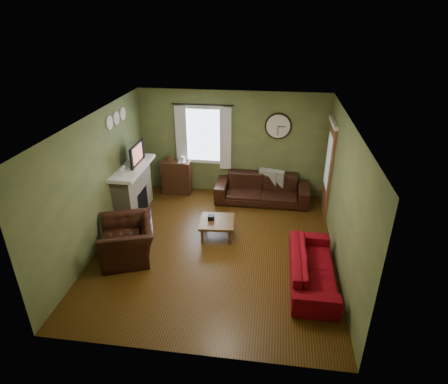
# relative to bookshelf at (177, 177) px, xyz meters

# --- Properties ---
(floor) EXTENTS (4.60, 5.20, 0.00)m
(floor) POSITION_rel_bookshelf_xyz_m (1.38, -2.31, -0.43)
(floor) COLOR #42280C
(floor) RESTS_ON ground
(ceiling) EXTENTS (4.60, 5.20, 0.00)m
(ceiling) POSITION_rel_bookshelf_xyz_m (1.38, -2.31, 2.17)
(ceiling) COLOR white
(ceiling) RESTS_ON ground
(wall_left) EXTENTS (0.00, 5.20, 2.60)m
(wall_left) POSITION_rel_bookshelf_xyz_m (-0.92, -2.31, 0.87)
(wall_left) COLOR #606D3C
(wall_left) RESTS_ON ground
(wall_right) EXTENTS (0.00, 5.20, 2.60)m
(wall_right) POSITION_rel_bookshelf_xyz_m (3.68, -2.31, 0.87)
(wall_right) COLOR #606D3C
(wall_right) RESTS_ON ground
(wall_back) EXTENTS (4.60, 0.00, 2.60)m
(wall_back) POSITION_rel_bookshelf_xyz_m (1.38, 0.29, 0.87)
(wall_back) COLOR #606D3C
(wall_back) RESTS_ON ground
(wall_front) EXTENTS (4.60, 0.00, 2.60)m
(wall_front) POSITION_rel_bookshelf_xyz_m (1.38, -4.91, 0.87)
(wall_front) COLOR #606D3C
(wall_front) RESTS_ON ground
(fireplace) EXTENTS (0.40, 1.40, 1.10)m
(fireplace) POSITION_rel_bookshelf_xyz_m (-0.72, -1.16, 0.12)
(fireplace) COLOR tan
(fireplace) RESTS_ON floor
(firebox) EXTENTS (0.04, 0.60, 0.55)m
(firebox) POSITION_rel_bookshelf_xyz_m (-0.53, -1.16, -0.13)
(firebox) COLOR black
(firebox) RESTS_ON fireplace
(mantel) EXTENTS (0.58, 1.60, 0.08)m
(mantel) POSITION_rel_bookshelf_xyz_m (-0.69, -1.16, 0.71)
(mantel) COLOR white
(mantel) RESTS_ON fireplace
(tv) EXTENTS (0.08, 0.60, 0.35)m
(tv) POSITION_rel_bookshelf_xyz_m (-0.67, -1.01, 0.92)
(tv) COLOR black
(tv) RESTS_ON mantel
(tv_screen) EXTENTS (0.02, 0.62, 0.36)m
(tv_screen) POSITION_rel_bookshelf_xyz_m (-0.59, -1.01, 0.98)
(tv_screen) COLOR #994C3F
(tv_screen) RESTS_ON mantel
(medallion_left) EXTENTS (0.28, 0.28, 0.03)m
(medallion_left) POSITION_rel_bookshelf_xyz_m (-0.90, -1.51, 1.82)
(medallion_left) COLOR white
(medallion_left) RESTS_ON wall_left
(medallion_mid) EXTENTS (0.28, 0.28, 0.03)m
(medallion_mid) POSITION_rel_bookshelf_xyz_m (-0.90, -1.16, 1.82)
(medallion_mid) COLOR white
(medallion_mid) RESTS_ON wall_left
(medallion_right) EXTENTS (0.28, 0.28, 0.03)m
(medallion_right) POSITION_rel_bookshelf_xyz_m (-0.90, -0.81, 1.82)
(medallion_right) COLOR white
(medallion_right) RESTS_ON wall_left
(window_pane) EXTENTS (1.00, 0.02, 1.30)m
(window_pane) POSITION_rel_bookshelf_xyz_m (0.68, 0.27, 1.07)
(window_pane) COLOR silver
(window_pane) RESTS_ON wall_back
(curtain_rod) EXTENTS (0.03, 0.03, 1.50)m
(curtain_rod) POSITION_rel_bookshelf_xyz_m (0.68, 0.17, 1.84)
(curtain_rod) COLOR black
(curtain_rod) RESTS_ON wall_back
(curtain_left) EXTENTS (0.28, 0.04, 1.55)m
(curtain_left) POSITION_rel_bookshelf_xyz_m (0.13, 0.17, 1.02)
(curtain_left) COLOR silver
(curtain_left) RESTS_ON wall_back
(curtain_right) EXTENTS (0.28, 0.04, 1.55)m
(curtain_right) POSITION_rel_bookshelf_xyz_m (1.23, 0.17, 1.02)
(curtain_right) COLOR silver
(curtain_right) RESTS_ON wall_back
(wall_clock) EXTENTS (0.64, 0.06, 0.64)m
(wall_clock) POSITION_rel_bookshelf_xyz_m (2.48, 0.24, 1.37)
(wall_clock) COLOR white
(wall_clock) RESTS_ON wall_back
(door) EXTENTS (0.05, 0.90, 2.10)m
(door) POSITION_rel_bookshelf_xyz_m (3.65, -0.46, 0.62)
(door) COLOR brown
(door) RESTS_ON floor
(bookshelf) EXTENTS (0.73, 0.31, 0.86)m
(bookshelf) POSITION_rel_bookshelf_xyz_m (0.00, 0.00, 0.00)
(bookshelf) COLOR #361D11
(bookshelf) RESTS_ON floor
(book) EXTENTS (0.21, 0.27, 0.02)m
(book) POSITION_rel_bookshelf_xyz_m (0.07, -0.01, 0.53)
(book) COLOR #563A1A
(book) RESTS_ON bookshelf
(sofa_brown) EXTENTS (2.26, 0.88, 0.66)m
(sofa_brown) POSITION_rel_bookshelf_xyz_m (2.18, -0.17, -0.10)
(sofa_brown) COLOR black
(sofa_brown) RESTS_ON floor
(pillow_left) EXTENTS (0.45, 0.26, 0.43)m
(pillow_left) POSITION_rel_bookshelf_xyz_m (2.50, 0.03, 0.12)
(pillow_left) COLOR #9A9C99
(pillow_left) RESTS_ON sofa_brown
(pillow_right) EXTENTS (0.46, 0.26, 0.44)m
(pillow_right) POSITION_rel_bookshelf_xyz_m (2.32, 0.05, 0.12)
(pillow_right) COLOR #9A9C99
(pillow_right) RESTS_ON sofa_brown
(sofa_red) EXTENTS (0.76, 1.93, 0.56)m
(sofa_red) POSITION_rel_bookshelf_xyz_m (3.20, -3.08, -0.15)
(sofa_red) COLOR maroon
(sofa_red) RESTS_ON floor
(armchair) EXTENTS (1.32, 1.40, 0.73)m
(armchair) POSITION_rel_bookshelf_xyz_m (-0.24, -2.82, -0.07)
(armchair) COLOR black
(armchair) RESTS_ON floor
(coffee_table) EXTENTS (0.75, 0.75, 0.37)m
(coffee_table) POSITION_rel_bookshelf_xyz_m (1.33, -1.89, -0.24)
(coffee_table) COLOR #563A1A
(coffee_table) RESTS_ON floor
(tissue_box) EXTENTS (0.14, 0.14, 0.10)m
(tissue_box) POSITION_rel_bookshelf_xyz_m (1.21, -1.87, -0.03)
(tissue_box) COLOR black
(tissue_box) RESTS_ON coffee_table
(wine_glass_a) EXTENTS (0.07, 0.07, 0.19)m
(wine_glass_a) POSITION_rel_bookshelf_xyz_m (-0.67, -1.76, 0.84)
(wine_glass_a) COLOR white
(wine_glass_a) RESTS_ON mantel
(wine_glass_b) EXTENTS (0.07, 0.07, 0.20)m
(wine_glass_b) POSITION_rel_bookshelf_xyz_m (-0.67, -1.64, 0.85)
(wine_glass_b) COLOR white
(wine_glass_b) RESTS_ON mantel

